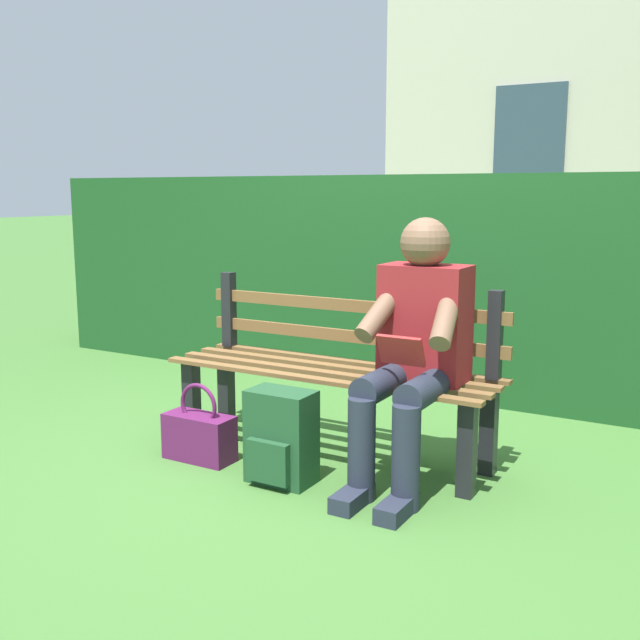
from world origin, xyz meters
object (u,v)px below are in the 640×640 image
at_px(handbag, 199,435).
at_px(backpack, 281,438).
at_px(person_seated, 414,346).
at_px(park_bench, 336,371).

bearing_deg(handbag, backpack, 175.61).
bearing_deg(person_seated, handbag, 15.13).
xyz_separation_m(person_seated, handbag, (0.99, 0.27, -0.49)).
distance_m(park_bench, backpack, 0.51).
relative_size(park_bench, handbag, 4.33).
distance_m(person_seated, backpack, 0.71).
bearing_deg(park_bench, handbag, 39.40).
xyz_separation_m(park_bench, person_seated, (-0.47, 0.16, 0.20)).
distance_m(park_bench, handbag, 0.73).
relative_size(person_seated, backpack, 2.79).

